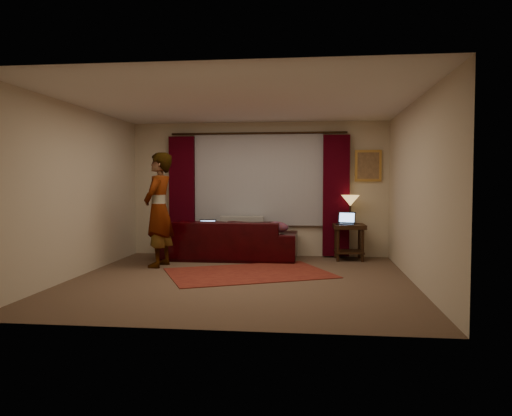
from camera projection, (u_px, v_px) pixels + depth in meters
The scene contains 20 objects.
floor at pixel (240, 280), 7.35m from camera, with size 5.00×5.00×0.01m, color brown.
ceiling at pixel (240, 102), 7.21m from camera, with size 5.00×5.00×0.02m, color silver.
wall_back at pixel (258, 189), 9.76m from camera, with size 5.00×0.02×2.60m, color beige.
wall_front at pixel (202, 197), 4.80m from camera, with size 5.00×0.02×2.60m, color beige.
wall_left at pixel (77, 191), 7.56m from camera, with size 0.02×5.00×2.60m, color beige.
wall_right at pixel (416, 192), 6.99m from camera, with size 0.02×5.00×2.60m, color beige.
sheer_curtain at pixel (258, 179), 9.69m from camera, with size 2.50×0.05×1.80m, color #A2A2A9.
drape_left at pixel (182, 195), 9.83m from camera, with size 0.50×0.14×2.30m, color #33010A.
drape_right at pixel (336, 196), 9.49m from camera, with size 0.50×0.14×2.30m, color #33010A.
curtain_rod at pixel (258, 133), 9.59m from camera, with size 0.04×0.04×3.40m, color black.
picture_frame at pixel (368, 166), 9.47m from camera, with size 0.50×0.04×0.60m, color gold.
sofa at pixel (229, 232), 9.30m from camera, with size 2.52×1.09×1.02m, color black.
throw_blanket at pixel (242, 204), 9.48m from camera, with size 0.82×0.33×0.10m, color gray.
clothing_pile at pixel (275, 228), 9.00m from camera, with size 0.50×0.38×0.21m, color brown.
laptop_sofa at pixel (208, 226), 9.20m from camera, with size 0.31×0.34×0.23m, color black, non-canonical shape.
area_rug at pixel (249, 273), 7.87m from camera, with size 2.46×1.64×0.01m, color maroon.
end_table at pixel (349, 242), 9.21m from camera, with size 0.57×0.57×0.66m, color black.
tiffany_lamp at pixel (350, 210), 9.27m from camera, with size 0.33×0.33×0.54m, color olive, non-canonical shape.
laptop_table at pixel (346, 218), 9.12m from camera, with size 0.32×0.34×0.23m, color black, non-canonical shape.
person at pixel (159, 210), 8.47m from camera, with size 0.57×0.57×1.94m, color gray.
Camera 1 is at (1.06, -7.21, 1.45)m, focal length 35.00 mm.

